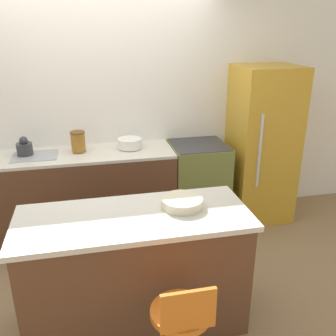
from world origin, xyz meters
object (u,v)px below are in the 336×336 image
(oven_range, at_px, (198,184))
(stool_chair, at_px, (182,335))
(refrigerator, at_px, (262,145))
(kettle, at_px, (24,148))
(mixing_bowl, at_px, (130,143))

(oven_range, distance_m, stool_chair, 2.19)
(refrigerator, relative_size, stool_chair, 2.06)
(oven_range, xyz_separation_m, kettle, (-1.81, 0.05, 0.55))
(mixing_bowl, bearing_deg, oven_range, -3.57)
(stool_chair, bearing_deg, oven_range, 70.78)
(oven_range, relative_size, mixing_bowl, 3.71)
(refrigerator, distance_m, stool_chair, 2.57)
(stool_chair, bearing_deg, mixing_bowl, 90.91)
(stool_chair, height_order, mixing_bowl, mixing_bowl)
(oven_range, xyz_separation_m, stool_chair, (-0.72, -2.07, -0.04))
(oven_range, relative_size, refrigerator, 0.53)
(refrigerator, bearing_deg, mixing_bowl, 177.84)
(stool_chair, distance_m, kettle, 2.45)
(refrigerator, relative_size, kettle, 9.20)
(oven_range, xyz_separation_m, mixing_bowl, (-0.75, 0.05, 0.52))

